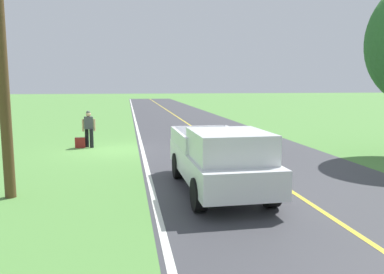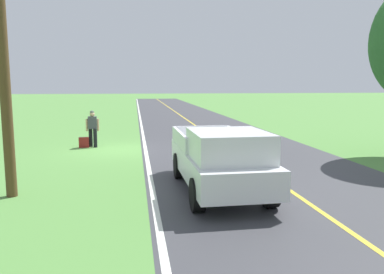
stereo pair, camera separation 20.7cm
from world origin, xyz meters
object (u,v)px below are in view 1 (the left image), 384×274
(hitchhiker_walking, at_px, (89,127))
(pickup_truck_passing, at_px, (221,158))
(suitcase_carried, at_px, (80,143))
(utility_pole_roadside, at_px, (1,52))

(hitchhiker_walking, bearing_deg, pickup_truck_passing, 116.84)
(suitcase_carried, bearing_deg, utility_pole_roadside, -9.83)
(suitcase_carried, xyz_separation_m, utility_pole_roadside, (0.90, 7.90, 3.55))
(hitchhiker_walking, distance_m, pickup_truck_passing, 9.52)
(pickup_truck_passing, relative_size, utility_pole_roadside, 0.72)
(suitcase_carried, bearing_deg, hitchhiker_walking, 100.86)
(hitchhiker_walking, xyz_separation_m, suitcase_carried, (0.41, 0.11, -0.74))
(suitcase_carried, relative_size, utility_pole_roadside, 0.06)
(hitchhiker_walking, height_order, utility_pole_roadside, utility_pole_roadside)
(pickup_truck_passing, bearing_deg, suitcase_carried, -60.67)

